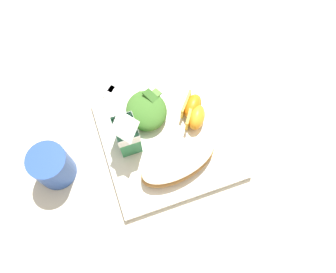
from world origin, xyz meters
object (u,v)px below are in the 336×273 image
(orange_wedge_front, at_px, (196,117))
(cheesy_pizza_bread, at_px, (177,162))
(metal_fork, at_px, (122,73))
(drinking_blue_cup, at_px, (52,166))
(paper_napkin, at_px, (250,87))
(white_plate, at_px, (168,140))
(milk_carton, at_px, (126,133))
(orange_wedge_middle, at_px, (192,106))
(green_salad_pile, at_px, (147,110))

(orange_wedge_front, bearing_deg, cheesy_pizza_bread, 138.81)
(metal_fork, xyz_separation_m, drinking_blue_cup, (-0.19, 0.20, 0.04))
(paper_napkin, height_order, metal_fork, metal_fork)
(paper_napkin, xyz_separation_m, metal_fork, (0.14, 0.28, 0.00))
(metal_fork, bearing_deg, cheesy_pizza_bread, -170.41)
(metal_fork, bearing_deg, white_plate, -166.84)
(milk_carton, bearing_deg, cheesy_pizza_bread, -134.97)
(white_plate, height_order, drinking_blue_cup, drinking_blue_cup)
(cheesy_pizza_bread, height_order, orange_wedge_middle, orange_wedge_middle)
(cheesy_pizza_bread, height_order, paper_napkin, cheesy_pizza_bread)
(paper_napkin, bearing_deg, green_salad_pile, 88.60)
(milk_carton, distance_m, orange_wedge_front, 0.16)
(drinking_blue_cup, bearing_deg, orange_wedge_middle, -83.09)
(cheesy_pizza_bread, bearing_deg, orange_wedge_front, -41.19)
(orange_wedge_middle, bearing_deg, metal_fork, 37.81)
(milk_carton, distance_m, metal_fork, 0.20)
(orange_wedge_middle, xyz_separation_m, paper_napkin, (0.02, -0.16, -0.03))
(milk_carton, height_order, paper_napkin, milk_carton)
(milk_carton, bearing_deg, metal_fork, -10.89)
(green_salad_pile, relative_size, orange_wedge_front, 1.43)
(metal_fork, bearing_deg, green_salad_pile, -170.65)
(white_plate, bearing_deg, cheesy_pizza_bread, 177.92)
(orange_wedge_front, bearing_deg, white_plate, 105.62)
(milk_carton, bearing_deg, drinking_blue_cup, 92.71)
(cheesy_pizza_bread, height_order, metal_fork, cheesy_pizza_bread)
(white_plate, relative_size, orange_wedge_middle, 4.05)
(white_plate, distance_m, cheesy_pizza_bread, 0.07)
(orange_wedge_front, xyz_separation_m, drinking_blue_cup, (-0.01, 0.32, 0.01))
(green_salad_pile, distance_m, paper_napkin, 0.26)
(paper_napkin, bearing_deg, orange_wedge_middle, 96.11)
(green_salad_pile, height_order, paper_napkin, green_salad_pile)
(white_plate, height_order, green_salad_pile, green_salad_pile)
(paper_napkin, bearing_deg, white_plate, 105.70)
(white_plate, bearing_deg, paper_napkin, -74.30)
(metal_fork, height_order, drinking_blue_cup, drinking_blue_cup)
(milk_carton, bearing_deg, white_plate, -101.36)
(milk_carton, relative_size, metal_fork, 0.73)
(green_salad_pile, distance_m, orange_wedge_middle, 0.10)
(paper_napkin, bearing_deg, orange_wedge_front, 105.74)
(milk_carton, relative_size, drinking_blue_cup, 1.25)
(drinking_blue_cup, bearing_deg, milk_carton, -87.29)
(milk_carton, xyz_separation_m, paper_napkin, (0.05, -0.31, -0.07))
(milk_carton, height_order, metal_fork, milk_carton)
(white_plate, height_order, cheesy_pizza_bread, cheesy_pizza_bread)
(cheesy_pizza_bread, bearing_deg, milk_carton, 45.03)
(white_plate, height_order, metal_fork, white_plate)
(white_plate, relative_size, cheesy_pizza_bread, 1.55)
(orange_wedge_front, height_order, metal_fork, orange_wedge_front)
(cheesy_pizza_bread, bearing_deg, drinking_blue_cup, 73.39)
(drinking_blue_cup, bearing_deg, metal_fork, -45.86)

